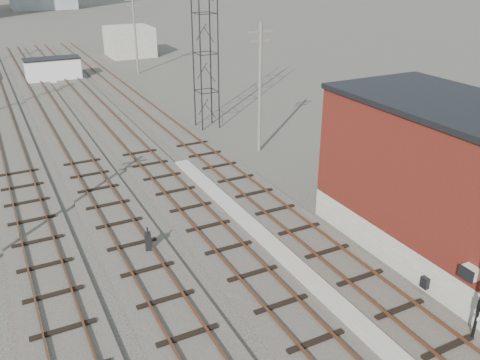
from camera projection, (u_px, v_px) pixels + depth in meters
ground at (80, 75)px, 60.21m from camera, size 320.00×320.00×0.00m
track_right at (157, 118)px, 44.11m from camera, size 3.20×90.00×0.39m
track_mid_right at (112, 124)px, 42.44m from camera, size 3.20×90.00×0.39m
track_mid_left at (62, 131)px, 40.78m from camera, size 3.20×90.00×0.39m
track_left at (8, 138)px, 39.11m from camera, size 3.20×90.00×0.39m
platform_curb at (293, 266)px, 22.91m from camera, size 0.90×28.00×0.26m
brick_building at (452, 183)px, 22.79m from camera, size 6.54×12.20×7.22m
lattice_tower at (205, 33)px, 39.12m from camera, size 1.60×1.60×15.00m
utility_pole_right_a at (260, 86)px, 34.93m from camera, size 1.80×0.24×9.00m
utility_pole_right_b at (135, 32)px, 59.36m from camera, size 1.80×0.24×9.00m
shed_right at (130, 41)px, 71.30m from camera, size 6.00×6.00×4.00m
switch_stand at (148, 242)px, 23.92m from camera, size 0.37×0.37×1.30m
site_trailer at (53, 69)px, 57.21m from camera, size 6.10×2.71×2.55m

